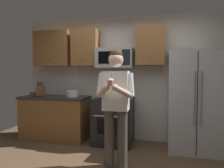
# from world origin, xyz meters

# --- Properties ---
(wall_back) EXTENTS (4.40, 0.10, 2.60)m
(wall_back) POSITION_xyz_m (0.00, 1.75, 1.30)
(wall_back) COLOR beige
(wall_back) RESTS_ON ground
(oven_range) EXTENTS (0.76, 0.70, 0.93)m
(oven_range) POSITION_xyz_m (-0.15, 1.36, 0.46)
(oven_range) COLOR black
(oven_range) RESTS_ON ground
(microwave) EXTENTS (0.74, 0.41, 0.40)m
(microwave) POSITION_xyz_m (-0.15, 1.48, 1.72)
(microwave) COLOR #9EA0A5
(refrigerator) EXTENTS (0.90, 0.75, 1.80)m
(refrigerator) POSITION_xyz_m (1.35, 1.32, 0.90)
(refrigerator) COLOR #B7BABF
(refrigerator) RESTS_ON ground
(cabinet_row_upper) EXTENTS (2.78, 0.36, 0.76)m
(cabinet_row_upper) POSITION_xyz_m (-0.72, 1.53, 1.95)
(cabinet_row_upper) COLOR brown
(counter_left) EXTENTS (1.44, 0.66, 0.92)m
(counter_left) POSITION_xyz_m (-1.45, 1.38, 0.46)
(counter_left) COLOR brown
(counter_left) RESTS_ON ground
(knife_block) EXTENTS (0.16, 0.15, 0.32)m
(knife_block) POSITION_xyz_m (-1.76, 1.33, 1.03)
(knife_block) COLOR brown
(knife_block) RESTS_ON counter_left
(bowl_large_white) EXTENTS (0.27, 0.27, 0.12)m
(bowl_large_white) POSITION_xyz_m (-1.05, 1.41, 0.99)
(bowl_large_white) COLOR white
(bowl_large_white) RESTS_ON counter_left
(bowl_small_colored) EXTENTS (0.15, 0.15, 0.07)m
(bowl_small_colored) POSITION_xyz_m (-2.00, 1.42, 0.96)
(bowl_small_colored) COLOR #B24C3F
(bowl_small_colored) RESTS_ON counter_left
(person) EXTENTS (0.60, 0.48, 1.76)m
(person) POSITION_xyz_m (0.12, 0.33, 1.00)
(person) COLOR #4C4742
(person) RESTS_ON ground
(cupcake) EXTENTS (0.09, 0.09, 0.17)m
(cupcake) POSITION_xyz_m (0.12, -0.00, 1.29)
(cupcake) COLOR #A87F56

